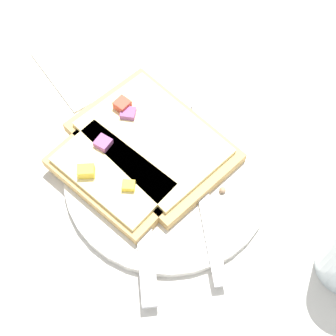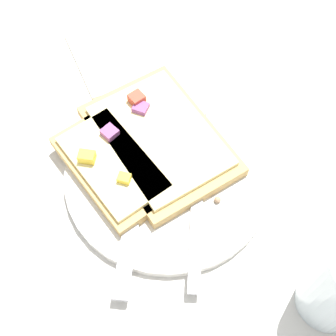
% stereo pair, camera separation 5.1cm
% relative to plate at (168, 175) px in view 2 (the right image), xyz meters
% --- Properties ---
extents(ground_plane, '(4.00, 4.00, 0.00)m').
position_rel_plate_xyz_m(ground_plane, '(0.00, 0.00, -0.01)').
color(ground_plane, beige).
extents(plate, '(0.23, 0.23, 0.01)m').
position_rel_plate_xyz_m(plate, '(0.00, 0.00, 0.00)').
color(plate, silver).
rests_on(plate, ground).
extents(fork, '(0.21, 0.12, 0.01)m').
position_rel_plate_xyz_m(fork, '(0.02, 0.02, 0.01)').
color(fork, '#B7B7BC').
rests_on(fork, plate).
extents(knife, '(0.20, 0.12, 0.01)m').
position_rel_plate_xyz_m(knife, '(0.03, -0.06, 0.01)').
color(knife, '#B7B7BC').
rests_on(knife, plate).
extents(pizza_slice_main, '(0.19, 0.15, 0.03)m').
position_rel_plate_xyz_m(pizza_slice_main, '(-0.04, 0.01, 0.02)').
color(pizza_slice_main, tan).
rests_on(pizza_slice_main, plate).
extents(pizza_slice_corner, '(0.16, 0.11, 0.03)m').
position_rel_plate_xyz_m(pizza_slice_corner, '(-0.03, -0.05, 0.02)').
color(pizza_slice_corner, tan).
rests_on(pizza_slice_corner, plate).
extents(crumb_scatter, '(0.06, 0.05, 0.01)m').
position_rel_plate_xyz_m(crumb_scatter, '(0.03, 0.02, 0.01)').
color(crumb_scatter, tan).
rests_on(crumb_scatter, plate).
extents(napkin, '(0.12, 0.07, 0.01)m').
position_rel_plate_xyz_m(napkin, '(-0.20, -0.01, -0.00)').
color(napkin, beige).
rests_on(napkin, ground).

